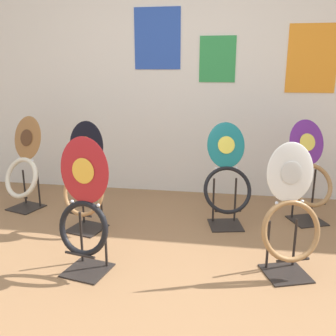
# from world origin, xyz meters

# --- Properties ---
(ground_plane) EXTENTS (14.00, 14.00, 0.00)m
(ground_plane) POSITION_xyz_m (0.00, 0.00, 0.00)
(ground_plane) COLOR #8E6642
(wall_back) EXTENTS (8.00, 0.07, 2.60)m
(wall_back) POSITION_xyz_m (0.00, 2.22, 1.30)
(wall_back) COLOR silver
(wall_back) RESTS_ON ground_plane
(toilet_seat_display_woodgrain) EXTENTS (0.45, 0.39, 0.90)m
(toilet_seat_display_woodgrain) POSITION_xyz_m (-1.40, 1.45, 0.40)
(toilet_seat_display_woodgrain) COLOR black
(toilet_seat_display_woodgrain) RESTS_ON ground_plane
(toilet_seat_display_purple_note) EXTENTS (0.46, 0.43, 0.90)m
(toilet_seat_display_purple_note) POSITION_xyz_m (1.27, 1.57, 0.42)
(toilet_seat_display_purple_note) COLOR black
(toilet_seat_display_purple_note) RESTS_ON ground_plane
(toilet_seat_display_teal_sax) EXTENTS (0.45, 0.38, 0.89)m
(toilet_seat_display_teal_sax) POSITION_xyz_m (0.55, 1.35, 0.43)
(toilet_seat_display_teal_sax) COLOR black
(toilet_seat_display_teal_sax) RESTS_ON ground_plane
(toilet_seat_display_white_plain) EXTENTS (0.43, 0.36, 0.90)m
(toilet_seat_display_white_plain) POSITION_xyz_m (0.97, 0.59, 0.42)
(toilet_seat_display_white_plain) COLOR black
(toilet_seat_display_white_plain) RESTS_ON ground_plane
(toilet_seat_display_crimson_swirl) EXTENTS (0.39, 0.33, 0.93)m
(toilet_seat_display_crimson_swirl) POSITION_xyz_m (-0.37, 0.40, 0.43)
(toilet_seat_display_crimson_swirl) COLOR black
(toilet_seat_display_crimson_swirl) RESTS_ON ground_plane
(toilet_seat_display_jazz_black) EXTENTS (0.43, 0.34, 0.93)m
(toilet_seat_display_jazz_black) POSITION_xyz_m (-0.62, 1.06, 0.42)
(toilet_seat_display_jazz_black) COLOR black
(toilet_seat_display_jazz_black) RESTS_ON ground_plane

